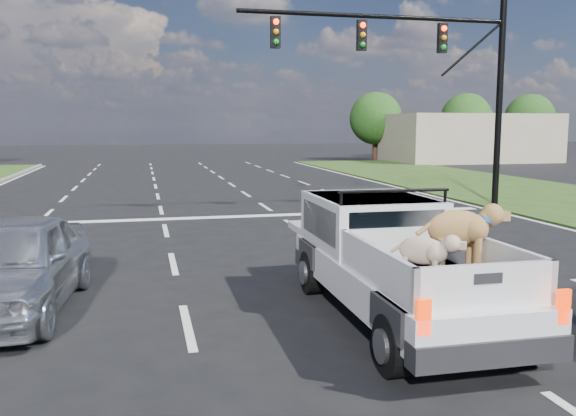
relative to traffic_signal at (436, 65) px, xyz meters
name	(u,v)px	position (x,y,z in m)	size (l,w,h in m)	color
ground	(309,318)	(-7.20, -10.50, -4.73)	(160.00, 160.00, 0.00)	black
road_markings	(239,237)	(-7.20, -3.94, -4.72)	(17.75, 60.00, 0.01)	silver
traffic_signal	(436,65)	(0.00, 0.00, 0.00)	(9.11, 0.31, 7.00)	black
building_right	(469,138)	(14.80, 23.50, -2.93)	(12.00, 7.00, 3.60)	tan
tree_far_d	(376,118)	(8.80, 27.50, -1.44)	(4.20, 4.20, 5.40)	#332114
tree_far_e	(466,119)	(16.80, 27.50, -1.44)	(4.20, 4.20, 5.40)	#332114
tree_far_f	(530,119)	(22.80, 27.50, -1.44)	(4.20, 4.20, 5.40)	#332114
pickup_truck	(394,258)	(-5.98, -10.73, -3.85)	(2.00, 5.02, 1.88)	black
silver_sedan	(14,264)	(-11.40, -9.15, -4.01)	(1.70, 4.23, 1.44)	silver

